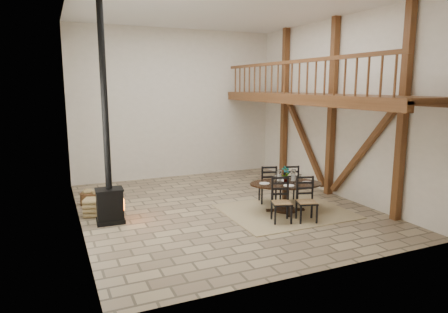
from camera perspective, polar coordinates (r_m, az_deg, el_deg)
name	(u,v)px	position (r m, az deg, el deg)	size (l,w,h in m)	color
ground	(223,207)	(10.49, -0.15, -7.28)	(8.00, 8.00, 0.00)	tan
room_shell	(265,90)	(10.54, 5.86, 9.41)	(7.02, 8.02, 5.01)	white
rug	(285,211)	(10.27, 8.73, -7.73)	(3.00, 2.50, 0.02)	tan
dining_table	(286,195)	(10.15, 8.79, -5.48)	(2.05, 2.22, 1.16)	black
wood_stove	(108,175)	(9.43, -16.19, -2.55)	(0.65, 0.51, 5.00)	black
log_basket	(90,198)	(11.28, -18.63, -5.65)	(0.49, 0.49, 0.40)	brown
log_stack	(91,207)	(10.28, -18.42, -6.90)	(0.45, 0.52, 0.44)	tan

